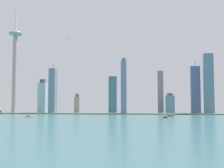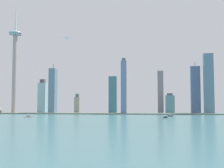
# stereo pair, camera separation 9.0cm
# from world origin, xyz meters

# --- Properties ---
(ground_plane) EXTENTS (6000.00, 6000.00, 0.00)m
(ground_plane) POSITION_xyz_m (0.00, 0.00, 0.00)
(ground_plane) COLOR #39666C
(waterfront_pier) EXTENTS (994.78, 65.13, 2.80)m
(waterfront_pier) POSITION_xyz_m (0.00, 422.13, 1.40)
(waterfront_pier) COLOR #5C6757
(waterfront_pier) RESTS_ON ground
(observation_tower) EXTENTS (40.96, 40.96, 355.54)m
(observation_tower) POSITION_xyz_m (-300.97, 440.70, 178.48)
(observation_tower) COLOR #AA9897
(observation_tower) RESTS_ON ground
(skyscraper_0) EXTENTS (27.47, 22.29, 62.49)m
(skyscraper_0) POSITION_xyz_m (184.56, 485.42, 29.11)
(skyscraper_0) COLOR #58909F
(skyscraper_0) RESTS_ON ground
(skyscraper_1) EXTENTS (26.68, 18.97, 175.26)m
(skyscraper_1) POSITION_xyz_m (291.67, 437.56, 87.63)
(skyscraper_1) COLOR slate
(skyscraper_1) RESTS_ON ground
(skyscraper_2) EXTENTS (20.12, 27.75, 154.80)m
(skyscraper_2) POSITION_xyz_m (-176.65, 447.98, 69.94)
(skyscraper_2) COLOR slate
(skyscraper_2) RESTS_ON ground
(skyscraper_3) EXTENTS (26.08, 22.03, 110.34)m
(skyscraper_3) POSITION_xyz_m (-224.99, 487.40, 51.51)
(skyscraper_3) COLOR #9DC4CB
(skyscraper_3) RESTS_ON ground
(skyscraper_4) EXTENTS (17.51, 15.89, 135.16)m
(skyscraper_4) POSITION_xyz_m (157.49, 509.36, 67.58)
(skyscraper_4) COLOR gray
(skyscraper_4) RESTS_ON ground
(skyscraper_5) EXTENTS (27.61, 16.28, 155.94)m
(skyscraper_5) POSITION_xyz_m (258.99, 467.68, 71.37)
(skyscraper_5) COLOR #4B628F
(skyscraper_5) RESTS_ON ground
(skyscraper_6) EXTENTS (16.16, 17.49, 162.34)m
(skyscraper_6) POSITION_xyz_m (48.75, 409.19, 78.64)
(skyscraper_6) COLOR #5E7AA1
(skyscraper_6) RESTS_ON ground
(skyscraper_8) EXTENTS (17.08, 17.12, 62.74)m
(skyscraper_8) POSITION_xyz_m (-111.42, 500.42, 28.38)
(skyscraper_8) COLOR tan
(skyscraper_8) RESTS_ON ground
(skyscraper_9) EXTENTS (26.10, 22.43, 119.47)m
(skyscraper_9) POSITION_xyz_m (4.11, 514.37, 59.74)
(skyscraper_9) COLOR #3E7380
(skyscraper_9) RESTS_ON ground
(boat_1) EXTENTS (11.57, 14.59, 10.91)m
(boat_1) POSITION_xyz_m (169.35, 273.66, 1.65)
(boat_1) COLOR #251434
(boat_1) RESTS_ON ground
(boat_3) EXTENTS (9.32, 9.50, 3.88)m
(boat_3) POSITION_xyz_m (153.01, 191.47, 1.40)
(boat_3) COLOR black
(boat_3) RESTS_ON ground
(boat_6) EXTENTS (18.81, 14.17, 10.00)m
(boat_6) POSITION_xyz_m (-140.09, 181.10, 1.32)
(boat_6) COLOR beige
(boat_6) RESTS_ON ground
(airplane) EXTENTS (31.84, 30.51, 8.14)m
(airplane) POSITION_xyz_m (-138.73, 466.86, 240.02)
(airplane) COLOR silver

